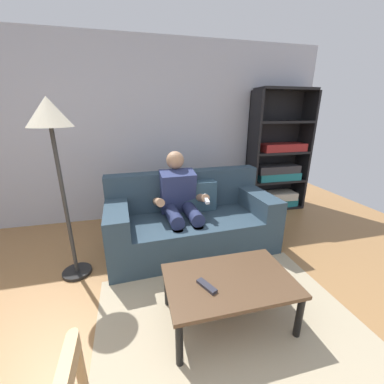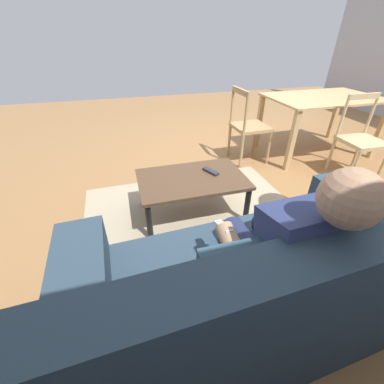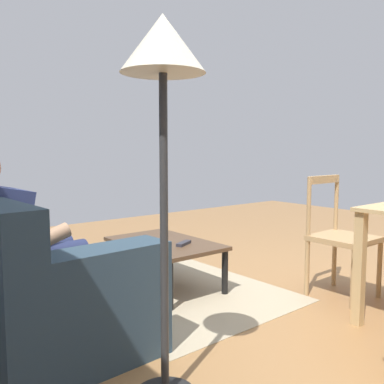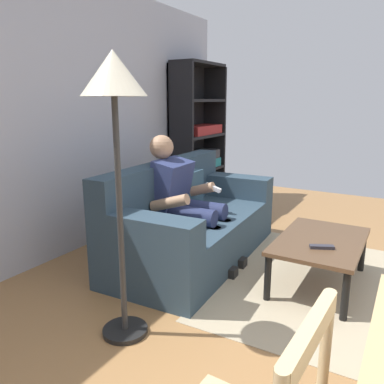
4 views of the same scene
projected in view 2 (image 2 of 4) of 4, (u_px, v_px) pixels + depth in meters
ground_plane at (263, 163)px, 3.33m from camera, size 8.86×8.86×0.00m
couch at (254, 290)px, 1.34m from camera, size 1.93×0.96×0.87m
person_lounging at (284, 251)px, 1.23m from camera, size 0.61×0.88×1.12m
coffee_table at (192, 182)px, 2.26m from camera, size 0.95×0.61×0.38m
tv_remote at (211, 171)px, 2.31m from camera, size 0.12×0.18×0.02m
dining_table at (322, 105)px, 3.31m from camera, size 1.42×0.90×0.76m
dining_chair_near_wall at (361, 140)px, 2.85m from camera, size 0.44×0.44×0.91m
dining_chair_facing_couch at (248, 127)px, 3.18m from camera, size 0.43×0.43×0.92m
area_rug at (192, 211)px, 2.44m from camera, size 2.02×1.43×0.01m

